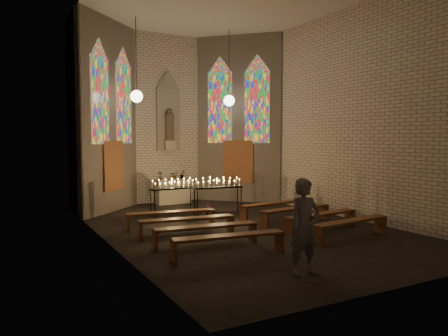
{
  "coord_description": "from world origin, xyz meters",
  "views": [
    {
      "loc": [
        -6.62,
        -11.3,
        2.72
      ],
      "look_at": [
        -0.16,
        0.7,
        1.77
      ],
      "focal_mm": 35.0,
      "sensor_mm": 36.0,
      "label": 1
    }
  ],
  "objects": [
    {
      "name": "floor",
      "position": [
        0.0,
        0.0,
        0.0
      ],
      "size": [
        12.0,
        12.0,
        0.0
      ],
      "primitive_type": "plane",
      "color": "black",
      "rests_on": "ground"
    },
    {
      "name": "room",
      "position": [
        -0.0,
        3.37,
        3.72
      ],
      "size": [
        8.22,
        12.43,
        7.0
      ],
      "color": "beige",
      "rests_on": "ground"
    },
    {
      "name": "altar",
      "position": [
        0.0,
        5.45,
        0.5
      ],
      "size": [
        1.4,
        0.6,
        1.0
      ],
      "primitive_type": "cube",
      "color": "#B7AD95",
      "rests_on": "ground"
    },
    {
      "name": "flower_vase_left",
      "position": [
        -0.55,
        5.45,
        1.18
      ],
      "size": [
        0.22,
        0.17,
        0.36
      ],
      "primitive_type": "imported",
      "rotation": [
        0.0,
        0.0,
        -0.29
      ],
      "color": "#4C723F",
      "rests_on": "altar"
    },
    {
      "name": "flower_vase_center",
      "position": [
        0.04,
        5.43,
        1.18
      ],
      "size": [
        0.41,
        0.39,
        0.36
      ],
      "primitive_type": "imported",
      "rotation": [
        0.0,
        0.0,
        0.44
      ],
      "color": "#4C723F",
      "rests_on": "altar"
    },
    {
      "name": "flower_vase_right",
      "position": [
        0.43,
        5.46,
        1.2
      ],
      "size": [
        0.24,
        0.21,
        0.39
      ],
      "primitive_type": "imported",
      "rotation": [
        0.0,
        0.0,
        0.17
      ],
      "color": "#4C723F",
      "rests_on": "altar"
    },
    {
      "name": "aisle_flower_pot",
      "position": [
        0.04,
        2.21,
        0.19
      ],
      "size": [
        0.27,
        0.27,
        0.37
      ],
      "primitive_type": "imported",
      "rotation": [
        0.0,
        0.0,
        -0.4
      ],
      "color": "#4C723F",
      "rests_on": "ground"
    },
    {
      "name": "votive_stand_left",
      "position": [
        -1.02,
        2.84,
        1.05
      ],
      "size": [
        1.69,
        0.55,
        1.22
      ],
      "rotation": [
        0.0,
        0.0,
        0.09
      ],
      "color": "black",
      "rests_on": "ground"
    },
    {
      "name": "votive_stand_right",
      "position": [
        0.33,
        2.05,
        1.1
      ],
      "size": [
        1.77,
        0.59,
        1.28
      ],
      "rotation": [
        0.0,
        0.0,
        -0.1
      ],
      "color": "black",
      "rests_on": "ground"
    },
    {
      "name": "pew_left_0",
      "position": [
        -1.87,
        0.88,
        0.42
      ],
      "size": [
        2.69,
        0.69,
        0.51
      ],
      "rotation": [
        0.0,
        0.0,
        -0.12
      ],
      "color": "#562F18",
      "rests_on": "ground"
    },
    {
      "name": "pew_right_0",
      "position": [
        1.87,
        0.88,
        0.42
      ],
      "size": [
        2.69,
        0.69,
        0.51
      ],
      "rotation": [
        0.0,
        0.0,
        0.12
      ],
      "color": "#562F18",
      "rests_on": "ground"
    },
    {
      "name": "pew_left_1",
      "position": [
        -1.87,
        -0.32,
        0.42
      ],
      "size": [
        2.69,
        0.69,
        0.51
      ],
      "rotation": [
        0.0,
        0.0,
        -0.12
      ],
      "color": "#562F18",
      "rests_on": "ground"
    },
    {
      "name": "pew_right_1",
      "position": [
        1.87,
        -0.32,
        0.42
      ],
      "size": [
        2.69,
        0.69,
        0.51
      ],
      "rotation": [
        0.0,
        0.0,
        0.12
      ],
      "color": "#562F18",
      "rests_on": "ground"
    },
    {
      "name": "pew_left_2",
      "position": [
        -1.87,
        -1.52,
        0.42
      ],
      "size": [
        2.69,
        0.69,
        0.51
      ],
      "rotation": [
        0.0,
        0.0,
        -0.12
      ],
      "color": "#562F18",
      "rests_on": "ground"
    },
    {
      "name": "pew_right_2",
      "position": [
        1.87,
        -1.52,
        0.42
      ],
      "size": [
        2.69,
        0.69,
        0.51
      ],
      "rotation": [
        0.0,
        0.0,
        0.12
      ],
      "color": "#562F18",
      "rests_on": "ground"
    },
    {
      "name": "pew_left_3",
      "position": [
        -1.87,
        -2.72,
        0.42
      ],
      "size": [
        2.69,
        0.69,
        0.51
      ],
      "rotation": [
        0.0,
        0.0,
        -0.12
      ],
      "color": "#562F18",
      "rests_on": "ground"
    },
    {
      "name": "pew_right_3",
      "position": [
        1.87,
        -2.72,
        0.42
      ],
      "size": [
        2.69,
        0.69,
        0.51
      ],
      "rotation": [
        0.0,
        0.0,
        0.12
      ],
      "color": "#562F18",
      "rests_on": "ground"
    },
    {
      "name": "visitor",
      "position": [
        -1.16,
        -4.53,
        0.96
      ],
      "size": [
        0.7,
        0.46,
        1.92
      ],
      "primitive_type": "imported",
      "rotation": [
        0.0,
        0.0,
        -0.01
      ],
      "color": "#54535E",
      "rests_on": "ground"
    }
  ]
}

